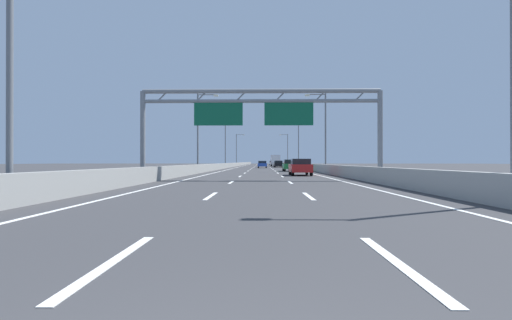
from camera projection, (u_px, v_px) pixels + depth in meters
name	position (u px, v px, depth m)	size (l,w,h in m)	color
ground_plane	(262.00, 166.00, 101.20)	(260.00, 260.00, 0.00)	#38383A
lane_dash_left_0	(113.00, 261.00, 4.75)	(0.16, 3.00, 0.01)	white
lane_dash_left_1	(211.00, 196.00, 13.75)	(0.16, 3.00, 0.01)	white
lane_dash_left_2	(231.00, 182.00, 22.75)	(0.16, 3.00, 0.01)	white
lane_dash_left_3	(240.00, 176.00, 31.75)	(0.16, 3.00, 0.01)	white
lane_dash_left_4	(245.00, 173.00, 40.74)	(0.16, 3.00, 0.01)	white
lane_dash_left_5	(248.00, 171.00, 49.74)	(0.16, 3.00, 0.01)	white
lane_dash_left_6	(250.00, 170.00, 58.74)	(0.16, 3.00, 0.01)	white
lane_dash_left_7	(252.00, 168.00, 67.74)	(0.16, 3.00, 0.01)	white
lane_dash_left_8	(253.00, 168.00, 76.74)	(0.16, 3.00, 0.01)	white
lane_dash_left_9	(254.00, 167.00, 85.74)	(0.16, 3.00, 0.01)	white
lane_dash_left_10	(255.00, 166.00, 94.74)	(0.16, 3.00, 0.01)	white
lane_dash_left_11	(256.00, 166.00, 103.73)	(0.16, 3.00, 0.01)	white
lane_dash_left_12	(256.00, 166.00, 112.73)	(0.16, 3.00, 0.01)	white
lane_dash_left_13	(257.00, 165.00, 121.73)	(0.16, 3.00, 0.01)	white
lane_dash_left_14	(257.00, 165.00, 130.73)	(0.16, 3.00, 0.01)	white
lane_dash_left_15	(257.00, 165.00, 139.73)	(0.16, 3.00, 0.01)	white
lane_dash_left_16	(258.00, 165.00, 148.73)	(0.16, 3.00, 0.01)	white
lane_dash_left_17	(258.00, 164.00, 157.73)	(0.16, 3.00, 0.01)	white
lane_dash_right_0	(397.00, 263.00, 4.69)	(0.16, 3.00, 0.01)	white
lane_dash_right_1	(308.00, 196.00, 13.69)	(0.16, 3.00, 0.01)	white
lane_dash_right_2	(290.00, 182.00, 22.69)	(0.16, 3.00, 0.01)	white
lane_dash_right_3	(282.00, 176.00, 31.68)	(0.16, 3.00, 0.01)	white
lane_dash_right_4	(278.00, 173.00, 40.68)	(0.16, 3.00, 0.01)	white
lane_dash_right_5	(275.00, 171.00, 49.68)	(0.16, 3.00, 0.01)	white
lane_dash_right_6	(273.00, 170.00, 58.68)	(0.16, 3.00, 0.01)	white
lane_dash_right_7	(272.00, 168.00, 67.68)	(0.16, 3.00, 0.01)	white
lane_dash_right_8	(271.00, 168.00, 76.68)	(0.16, 3.00, 0.01)	white
lane_dash_right_9	(270.00, 167.00, 85.68)	(0.16, 3.00, 0.01)	white
lane_dash_right_10	(269.00, 166.00, 94.67)	(0.16, 3.00, 0.01)	white
lane_dash_right_11	(268.00, 166.00, 103.67)	(0.16, 3.00, 0.01)	white
lane_dash_right_12	(268.00, 166.00, 112.67)	(0.16, 3.00, 0.01)	white
lane_dash_right_13	(268.00, 165.00, 121.67)	(0.16, 3.00, 0.01)	white
lane_dash_right_14	(267.00, 165.00, 130.67)	(0.16, 3.00, 0.01)	white
lane_dash_right_15	(267.00, 165.00, 139.67)	(0.16, 3.00, 0.01)	white
lane_dash_right_16	(267.00, 165.00, 148.67)	(0.16, 3.00, 0.01)	white
lane_dash_right_17	(266.00, 164.00, 157.66)	(0.16, 3.00, 0.01)	white
edge_line_left	(240.00, 167.00, 89.30)	(0.16, 176.00, 0.01)	white
edge_line_right	(284.00, 167.00, 89.12)	(0.16, 176.00, 0.01)	white
barrier_left	(239.00, 164.00, 111.32)	(0.45, 220.00, 0.95)	#9E9E99
barrier_right	(285.00, 164.00, 111.09)	(0.45, 220.00, 0.95)	#9E9E99
sign_gantry	(259.00, 111.00, 26.02)	(16.94, 0.36, 6.36)	gray
streetlamp_left_near	(17.00, 28.00, 11.51)	(2.58, 0.28, 9.50)	slate
streetlamp_right_near	(506.00, 25.00, 11.26)	(2.58, 0.28, 9.50)	slate
streetlamp_left_mid	(200.00, 127.00, 45.03)	(2.58, 0.28, 9.50)	slate
streetlamp_right_mid	(324.00, 127.00, 44.78)	(2.58, 0.28, 9.50)	slate
streetlamp_left_far	(226.00, 142.00, 78.55)	(2.58, 0.28, 9.50)	slate
streetlamp_right_far	(297.00, 142.00, 78.30)	(2.58, 0.28, 9.50)	slate
streetlamp_left_distant	(237.00, 148.00, 112.07)	(2.58, 0.28, 9.50)	slate
streetlamp_right_distant	(287.00, 148.00, 111.82)	(2.58, 0.28, 9.50)	slate
white_car	(272.00, 163.00, 132.17)	(1.77, 4.67, 1.43)	silver
red_car	(300.00, 167.00, 34.13)	(1.85, 4.31, 1.52)	red
silver_car	(277.00, 164.00, 90.81)	(1.75, 4.42, 1.42)	#A8ADB2
black_car	(279.00, 164.00, 79.84)	(1.81, 4.22, 1.45)	black
blue_car	(262.00, 164.00, 73.36)	(1.77, 4.30, 1.39)	#2347AD
green_car	(290.00, 165.00, 48.75)	(1.86, 4.66, 1.52)	#1E7A38
orange_car	(262.00, 163.00, 110.11)	(1.77, 4.57, 1.40)	orange
box_truck	(275.00, 160.00, 99.88)	(2.36, 7.65, 2.96)	#B21E19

